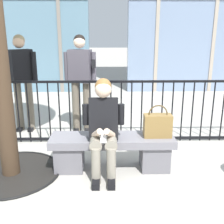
% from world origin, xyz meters
% --- Properties ---
extents(ground_plane, '(60.00, 60.00, 0.00)m').
position_xyz_m(ground_plane, '(0.00, 0.00, 0.00)').
color(ground_plane, '#B2ADA3').
extents(stone_bench, '(1.60, 0.44, 0.45)m').
position_xyz_m(stone_bench, '(0.00, 0.00, 0.27)').
color(stone_bench, slate).
rests_on(stone_bench, ground).
extents(seated_person_with_phone, '(0.52, 0.66, 1.21)m').
position_xyz_m(seated_person_with_phone, '(-0.11, -0.13, 0.65)').
color(seated_person_with_phone, gray).
rests_on(seated_person_with_phone, ground).
extents(handbag_on_bench, '(0.35, 0.17, 0.42)m').
position_xyz_m(handbag_on_bench, '(0.58, -0.01, 0.60)').
color(handbag_on_bench, olive).
rests_on(handbag_on_bench, stone_bench).
extents(bystander_at_railing, '(0.55, 0.41, 1.71)m').
position_xyz_m(bystander_at_railing, '(-1.57, 1.55, 1.00)').
color(bystander_at_railing, '#6B6051').
rests_on(bystander_at_railing, ground).
extents(bystander_further_back, '(0.55, 0.30, 1.71)m').
position_xyz_m(bystander_further_back, '(-0.52, 1.48, 1.00)').
color(bystander_further_back, '#6B6051').
rests_on(bystander_further_back, ground).
extents(plaza_railing, '(9.96, 0.04, 1.02)m').
position_xyz_m(plaza_railing, '(-0.00, 0.94, 0.52)').
color(plaza_railing, black).
rests_on(plaza_railing, ground).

